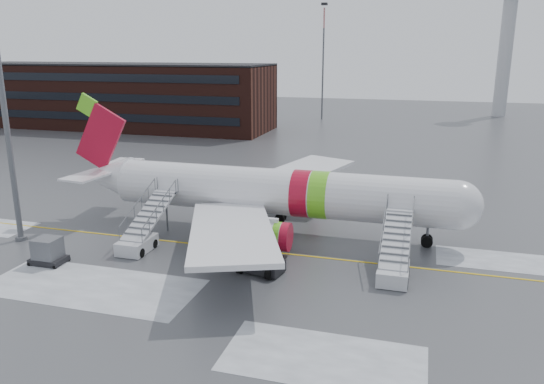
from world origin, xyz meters
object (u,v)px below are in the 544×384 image
(airstair_aft, at_px, (142,235))
(light_mast_near, at_px, (3,97))
(pushback_tug, at_px, (258,261))
(airstair_fwd, at_px, (394,262))
(uld_container, at_px, (48,252))
(airliner, at_px, (268,192))

(airstair_aft, xyz_separation_m, light_mast_near, (-10.30, -1.13, 10.35))
(airstair_aft, distance_m, pushback_tug, 10.12)
(airstair_fwd, xyz_separation_m, airstair_aft, (-19.04, 0.00, 0.00))
(uld_container, xyz_separation_m, light_mast_near, (-5.42, 3.50, 10.52))
(pushback_tug, relative_size, light_mast_near, 0.16)
(uld_container, distance_m, light_mast_near, 12.34)
(airstair_aft, bearing_deg, pushback_tug, -10.30)
(airstair_aft, xyz_separation_m, pushback_tug, (9.95, -1.81, -0.26))
(airliner, xyz_separation_m, airstair_fwd, (10.84, -6.54, -2.35))
(airliner, distance_m, pushback_tug, 8.92)
(airstair_aft, bearing_deg, airstair_fwd, 0.00)
(airstair_aft, height_order, uld_container, airstair_aft)
(airliner, relative_size, pushback_tug, 10.16)
(light_mast_near, bearing_deg, pushback_tug, -1.93)
(airliner, relative_size, airstair_aft, 4.55)
(airliner, xyz_separation_m, light_mast_near, (-18.50, -7.66, 7.99))
(airstair_aft, bearing_deg, airliner, 38.58)
(uld_container, relative_size, light_mast_near, 0.11)
(pushback_tug, bearing_deg, airliner, 101.88)
(pushback_tug, height_order, uld_container, uld_container)
(airliner, bearing_deg, uld_container, -139.52)
(airliner, xyz_separation_m, airstair_aft, (-8.19, -6.54, -2.35))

